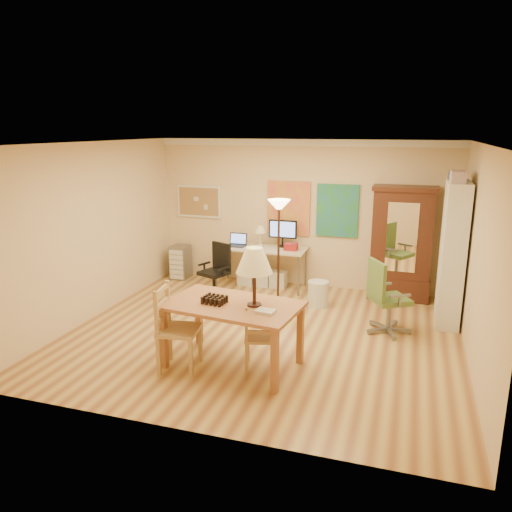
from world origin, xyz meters
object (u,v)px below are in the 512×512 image
(armoire, at_px, (401,251))
(bookshelf, at_px, (452,254))
(dining_table, at_px, (240,292))
(computer_desk, at_px, (263,262))
(office_chair_black, at_px, (215,282))
(office_chair_green, at_px, (386,313))

(armoire, xyz_separation_m, bookshelf, (0.75, -0.94, 0.22))
(dining_table, bearing_deg, armoire, 61.39)
(dining_table, bearing_deg, computer_desk, 101.65)
(dining_table, relative_size, computer_desk, 1.05)
(office_chair_black, distance_m, armoire, 3.26)
(office_chair_green, bearing_deg, bookshelf, 38.83)
(dining_table, distance_m, armoire, 3.72)
(computer_desk, relative_size, office_chair_black, 1.77)
(office_chair_black, xyz_separation_m, bookshelf, (3.83, -0.06, 0.82))
(office_chair_black, relative_size, office_chair_green, 0.87)
(computer_desk, xyz_separation_m, bookshelf, (3.19, -0.86, 0.61))
(computer_desk, height_order, armoire, armoire)
(office_chair_green, xyz_separation_m, armoire, (0.11, 1.63, 0.56))
(bookshelf, bearing_deg, office_chair_green, -141.17)
(bookshelf, bearing_deg, dining_table, -137.39)
(dining_table, height_order, bookshelf, bookshelf)
(computer_desk, height_order, office_chair_black, computer_desk)
(armoire, bearing_deg, dining_table, -118.61)
(office_chair_green, bearing_deg, office_chair_black, 165.85)
(office_chair_green, height_order, bookshelf, bookshelf)
(office_chair_green, distance_m, armoire, 1.73)
(office_chair_black, bearing_deg, computer_desk, 51.33)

